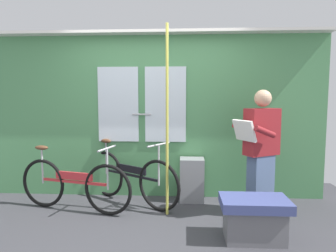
# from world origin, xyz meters

# --- Properties ---
(ground_plane) EXTENTS (5.94, 3.94, 0.04)m
(ground_plane) POSITION_xyz_m (0.00, 0.00, -0.02)
(ground_plane) COLOR #38383D
(train_door_wall) EXTENTS (4.94, 0.28, 2.43)m
(train_door_wall) POSITION_xyz_m (-0.01, 1.16, 1.27)
(train_door_wall) COLOR #4C8C56
(train_door_wall) RESTS_ON ground_plane
(bicycle_near_door) EXTENTS (1.44, 0.97, 0.90)m
(bicycle_near_door) POSITION_xyz_m (-0.33, 0.82, 0.37)
(bicycle_near_door) COLOR black
(bicycle_near_door) RESTS_ON ground_plane
(bicycle_leaning_behind) EXTENTS (1.61, 0.55, 0.87)m
(bicycle_leaning_behind) POSITION_xyz_m (-1.02, 0.48, 0.36)
(bicycle_leaning_behind) COLOR black
(bicycle_leaning_behind) RESTS_ON ground_plane
(passenger_reading_newspaper) EXTENTS (0.61, 0.55, 1.59)m
(passenger_reading_newspaper) POSITION_xyz_m (1.38, 0.48, 0.84)
(passenger_reading_newspaper) COLOR slate
(passenger_reading_newspaper) RESTS_ON ground_plane
(trash_bin_by_wall) EXTENTS (0.34, 0.28, 0.62)m
(trash_bin_by_wall) POSITION_xyz_m (0.54, 0.95, 0.31)
(trash_bin_by_wall) COLOR gray
(trash_bin_by_wall) RESTS_ON ground_plane
(handrail_pole) EXTENTS (0.04, 0.04, 2.39)m
(handrail_pole) POSITION_xyz_m (0.22, 0.44, 1.19)
(handrail_pole) COLOR #C6C14C
(handrail_pole) RESTS_ON ground_plane
(bench_seat_corner) EXTENTS (0.70, 0.44, 0.45)m
(bench_seat_corner) POSITION_xyz_m (1.16, -0.20, 0.24)
(bench_seat_corner) COLOR #3D477F
(bench_seat_corner) RESTS_ON ground_plane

